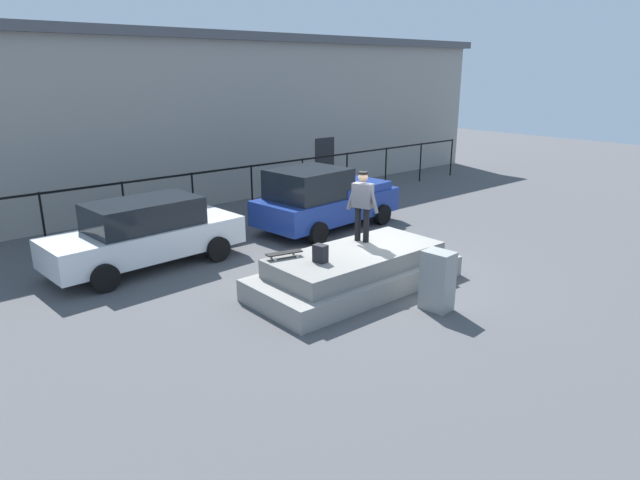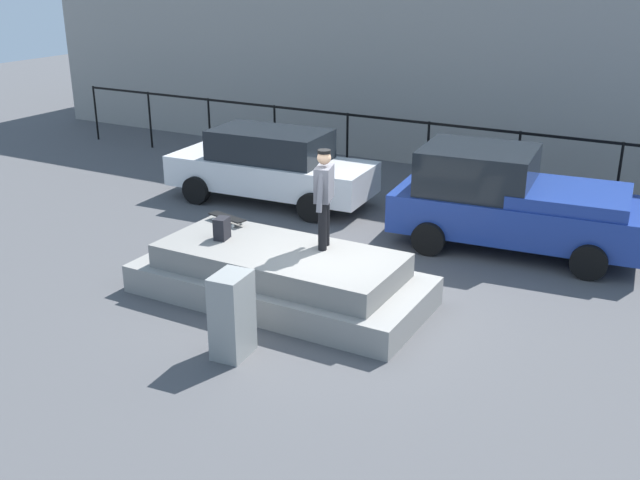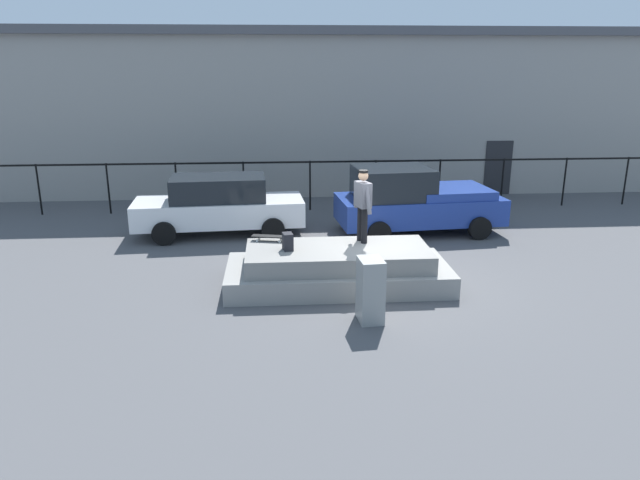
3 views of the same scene
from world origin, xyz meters
TOP-DOWN VIEW (x-y plane):
  - ground_plane at (0.00, 0.00)m, footprint 60.00×60.00m
  - concrete_ledge at (-0.90, -0.25)m, footprint 4.87×2.17m
  - skateboarder at (-0.31, 0.18)m, footprint 0.36×0.82m
  - skateboard at (-2.40, 0.40)m, footprint 0.82×0.37m
  - backpack at (-1.99, -0.31)m, footprint 0.25×0.31m
  - car_white_sedan_near at (-3.85, 4.10)m, footprint 4.85×2.20m
  - car_blue_pickup_mid at (1.73, 3.87)m, footprint 4.81×2.54m
  - utility_box at (-0.49, -2.17)m, footprint 0.49×0.64m
  - fence_row at (0.00, 6.83)m, footprint 24.06×0.06m
  - warehouse_building at (0.00, 13.19)m, footprint 30.66×9.26m

SIDE VIEW (x-z plane):
  - ground_plane at x=0.00m, z-range 0.00..0.00m
  - concrete_ledge at x=-0.90m, z-range -0.04..0.82m
  - utility_box at x=-0.49m, z-range 0.00..1.23m
  - car_white_sedan_near at x=-3.85m, z-range 0.02..1.70m
  - car_blue_pickup_mid at x=1.73m, z-range -0.01..1.90m
  - skateboard at x=-2.40m, z-range 0.90..1.02m
  - backpack at x=-1.99m, z-range 0.86..1.23m
  - fence_row at x=0.00m, z-range 0.35..2.01m
  - skateboarder at x=-0.31m, z-range 0.99..2.61m
  - warehouse_building at x=0.00m, z-range 0.01..5.96m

